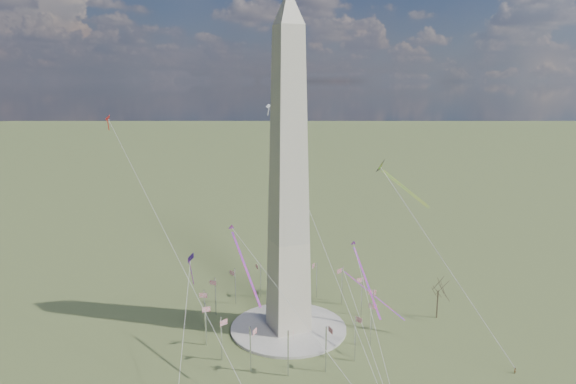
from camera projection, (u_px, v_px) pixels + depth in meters
name	position (u px, v px, depth m)	size (l,w,h in m)	color
ground	(288.00, 329.00, 159.93)	(2000.00, 2000.00, 0.00)	#44562B
plaza	(288.00, 328.00, 159.85)	(36.00, 36.00, 0.80)	#B0A8A1
washington_monument	(288.00, 178.00, 149.80)	(15.56, 15.56, 100.00)	beige
flagpole_ring	(288.00, 307.00, 158.40)	(54.40, 54.40, 13.00)	silver
tree_near	(438.00, 289.00, 165.56)	(8.10, 8.10, 14.18)	#4D3E2F
person_east	(515.00, 371.00, 135.47)	(0.60, 0.39, 1.64)	gray
kite_delta_black	(383.00, 169.00, 169.34)	(15.67, 16.43, 15.23)	black
kite_diamond_purple	(191.00, 261.00, 148.66)	(2.14, 3.33, 10.17)	#351768
kite_streamer_left	(362.00, 268.00, 153.09)	(5.09, 23.11, 15.94)	red
kite_streamer_mid	(241.00, 254.00, 135.81)	(2.13, 22.60, 15.52)	red
kite_streamer_right	(364.00, 287.00, 159.93)	(14.84, 16.47, 14.37)	red
kite_small_red	(108.00, 119.00, 163.40)	(1.29, 2.03, 4.93)	red
kite_small_white	(268.00, 107.00, 188.23)	(1.59, 1.41, 4.24)	white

